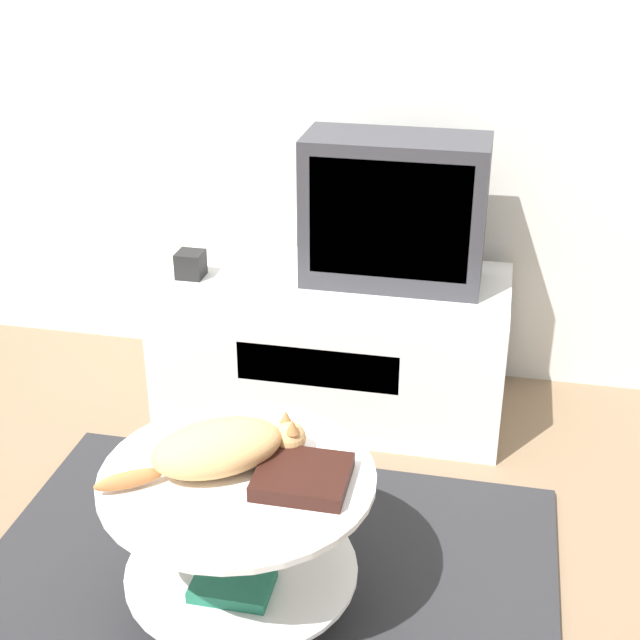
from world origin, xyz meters
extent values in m
plane|color=#7F664C|center=(0.00, 0.00, 0.00)|extent=(12.00, 12.00, 0.00)
cube|color=silver|center=(0.00, 1.57, 1.30)|extent=(8.00, 0.05, 2.60)
cube|color=#28282B|center=(0.00, 0.00, 0.01)|extent=(1.69, 1.51, 0.02)
cube|color=silver|center=(0.00, 1.18, 0.27)|extent=(1.29, 0.60, 0.53)
cube|color=silver|center=(0.00, 0.89, 0.32)|extent=(0.58, 0.01, 0.15)
cube|color=#333338|center=(0.21, 1.22, 0.80)|extent=(0.64, 0.30, 0.54)
cube|color=black|center=(0.21, 1.08, 0.81)|extent=(0.55, 0.01, 0.42)
cube|color=black|center=(-0.52, 1.10, 0.58)|extent=(0.10, 0.10, 0.10)
cylinder|color=#B2B2B7|center=(-0.03, 0.03, 0.03)|extent=(0.30, 0.30, 0.01)
cylinder|color=#B7B7BC|center=(-0.03, 0.03, 0.24)|extent=(0.04, 0.04, 0.43)
cylinder|color=white|center=(-0.03, 0.03, 0.16)|extent=(0.64, 0.64, 0.01)
cylinder|color=white|center=(-0.03, 0.03, 0.46)|extent=(0.72, 0.72, 0.02)
cube|color=#1E664C|center=(-0.02, -0.06, 0.18)|extent=(0.21, 0.15, 0.03)
cube|color=maroon|center=(-0.02, 0.10, 0.17)|extent=(0.18, 0.12, 0.01)
cube|color=black|center=(0.15, 0.02, 0.49)|extent=(0.23, 0.21, 0.04)
ellipsoid|color=tan|center=(-0.08, 0.04, 0.54)|extent=(0.40, 0.36, 0.13)
sphere|color=tan|center=(0.08, 0.15, 0.52)|extent=(0.09, 0.09, 0.09)
cone|color=#B2703D|center=(0.07, 0.17, 0.57)|extent=(0.04, 0.04, 0.04)
cone|color=#B2703D|center=(0.10, 0.13, 0.57)|extent=(0.04, 0.04, 0.04)
ellipsoid|color=#B2703D|center=(-0.27, -0.09, 0.50)|extent=(0.17, 0.13, 0.05)
camera|label=1|loc=(0.58, -1.78, 1.84)|focal=50.00mm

